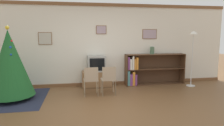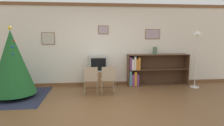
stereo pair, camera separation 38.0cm
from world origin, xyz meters
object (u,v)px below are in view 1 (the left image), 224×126
Objects in this scene: television at (97,64)px; vase at (152,50)px; standing_lamp at (193,44)px; christmas_tree at (10,63)px; bookshelf at (145,70)px; folding_chair_left at (91,79)px; folding_chair_right at (109,79)px; tv_console at (97,79)px.

vase is at bearing 1.74° from television.
vase is 0.14× the size of standing_lamp.
christmas_tree is 0.93× the size of bookshelf.
folding_chair_left is 2.14m from bookshelf.
christmas_tree reaches higher than vase.
folding_chair_right is 3.29× the size of vase.
folding_chair_left and folding_chair_right have the same top height.
television is 0.69× the size of folding_chair_left.
bookshelf is at bearing 27.29° from folding_chair_left.
tv_console is 3.32m from standing_lamp.
vase is at bearing 1.66° from tv_console.
standing_lamp is at bearing 4.68° from christmas_tree.
christmas_tree is at bearing -167.08° from bookshelf.
folding_chair_right is 1.72m from bookshelf.
standing_lamp is (3.09, -0.41, 1.14)m from tv_console.
christmas_tree is 3.38× the size of television.
folding_chair_right is 0.40× the size of bookshelf.
christmas_tree is 4.31m from vase.
standing_lamp is (1.21, -0.46, 0.23)m from vase.
christmas_tree is 2.05× the size of tv_console.
standing_lamp reaches higher than folding_chair_right.
vase is at bearing 159.00° from standing_lamp.
television is 1.00m from folding_chair_left.
folding_chair_right is at bearing -1.52° from christmas_tree.
tv_console is at bearing 172.48° from standing_lamp.
tv_console is 0.51× the size of standing_lamp.
tv_console is at bearing -177.87° from bookshelf.
christmas_tree is at bearing -167.86° from vase.
christmas_tree is 2.33× the size of folding_chair_right.
bookshelf reaches higher than tv_console.
television reaches higher than folding_chair_right.
television is 2.27× the size of vase.
vase is at bearing 12.14° from christmas_tree.
bookshelf is at bearing 2.13° from tv_console.
vase is (4.21, 0.91, 0.21)m from christmas_tree.
folding_chair_right is at bearing 0.00° from folding_chair_left.
bookshelf is (1.65, 0.06, 0.24)m from tv_console.
christmas_tree is 7.67× the size of vase.
christmas_tree is 1.05× the size of standing_lamp.
folding_chair_left is at bearing -1.88° from christmas_tree.
television is 3.18m from standing_lamp.
folding_chair_left is 0.45× the size of standing_lamp.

